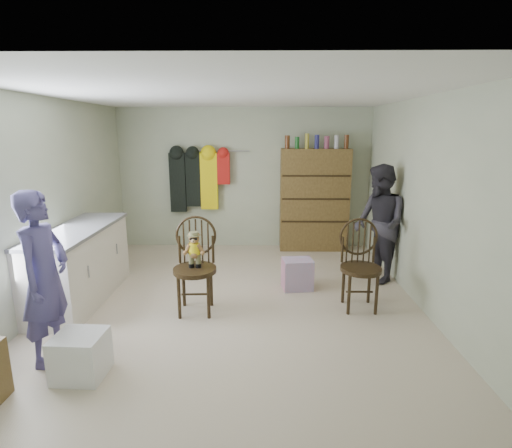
{
  "coord_description": "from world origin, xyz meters",
  "views": [
    {
      "loc": [
        0.33,
        -4.7,
        2.1
      ],
      "look_at": [
        0.25,
        0.2,
        0.95
      ],
      "focal_mm": 28.0,
      "sensor_mm": 36.0,
      "label": 1
    }
  ],
  "objects_px": {
    "counter": "(80,264)",
    "chair_front": "(195,259)",
    "dresser": "(314,199)",
    "chair_far": "(360,261)"
  },
  "relations": [
    {
      "from": "counter",
      "to": "chair_front",
      "type": "height_order",
      "value": "chair_front"
    },
    {
      "from": "counter",
      "to": "dresser",
      "type": "height_order",
      "value": "dresser"
    },
    {
      "from": "counter",
      "to": "chair_front",
      "type": "xyz_separation_m",
      "value": [
        1.5,
        -0.28,
        0.17
      ]
    },
    {
      "from": "counter",
      "to": "chair_far",
      "type": "relative_size",
      "value": 1.72
    },
    {
      "from": "counter",
      "to": "dresser",
      "type": "bearing_deg",
      "value": 35.69
    },
    {
      "from": "counter",
      "to": "chair_front",
      "type": "distance_m",
      "value": 1.53
    },
    {
      "from": "counter",
      "to": "chair_front",
      "type": "bearing_deg",
      "value": -10.42
    },
    {
      "from": "dresser",
      "to": "chair_far",
      "type": "bearing_deg",
      "value": -84.18
    },
    {
      "from": "counter",
      "to": "chair_front",
      "type": "relative_size",
      "value": 1.65
    },
    {
      "from": "chair_far",
      "to": "counter",
      "type": "bearing_deg",
      "value": 177.52
    }
  ]
}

